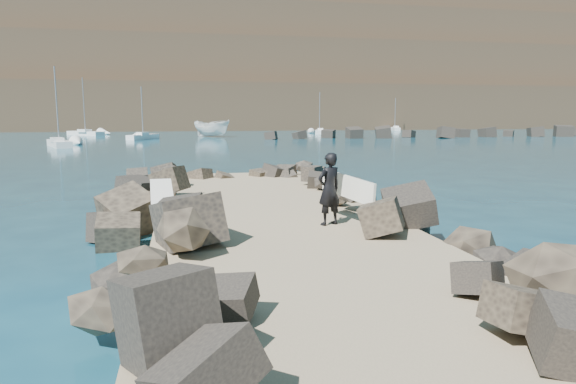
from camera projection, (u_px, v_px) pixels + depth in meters
name	position (u px, v px, depth m)	size (l,w,h in m)	color
ground	(280.00, 246.00, 12.71)	(800.00, 800.00, 0.00)	#0F384C
jetty	(298.00, 256.00, 10.72)	(6.00, 26.00, 0.60)	#8C7759
riprap_left	(156.00, 247.00, 10.61)	(2.60, 22.00, 1.00)	black
riprap_right	(416.00, 235.00, 11.75)	(2.60, 22.00, 1.00)	black
breakwater_secondary	(451.00, 133.00, 72.81)	(52.00, 4.00, 1.20)	black
headland	(220.00, 75.00, 167.31)	(360.00, 140.00, 32.00)	#2D4919
surfboard_resting	(162.00, 199.00, 13.41)	(0.57, 2.29, 0.08)	white
boat_imported	(212.00, 128.00, 74.82)	(2.42, 6.45, 2.49)	white
surfer_with_board	(332.00, 189.00, 12.20)	(1.16, 2.08, 1.74)	black
sailboat_b	(143.00, 137.00, 66.93)	(3.95, 5.47, 6.94)	white
sailboat_e	(85.00, 133.00, 79.94)	(6.41, 6.57, 9.03)	white
sailboat_a	(59.00, 143.00, 51.57)	(3.72, 6.77, 8.10)	white
sailboat_d	(320.00, 132.00, 86.70)	(2.81, 5.89, 7.09)	white
sailboat_f	(395.00, 129.00, 104.40)	(2.22, 5.53, 6.70)	white
headland_buildings	(242.00, 14.00, 158.40)	(137.50, 30.50, 5.00)	white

